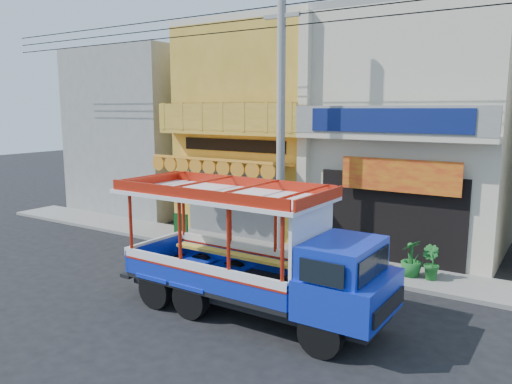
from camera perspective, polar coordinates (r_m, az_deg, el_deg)
ground at (r=13.06m, az=-0.81°, el=-12.46°), size 90.00×90.00×0.00m
sidewalk at (r=16.33m, az=7.04°, el=-7.75°), size 30.00×2.00×0.12m
shophouse_left at (r=21.00m, az=2.09°, el=7.38°), size 6.00×7.50×8.24m
shophouse_right at (r=18.67m, az=18.25°, el=6.64°), size 6.00×6.75×8.24m
party_pilaster at (r=16.83m, az=5.49°, el=6.45°), size 0.35×0.30×8.00m
filler_building_left at (r=25.33m, az=-11.72°, el=6.85°), size 6.00×6.00×7.60m
utility_pole at (r=15.37m, az=3.36°, el=10.04°), size 28.00×0.26×9.00m
songthaew_truck at (r=11.50m, az=1.39°, el=-7.51°), size 6.79×2.37×3.15m
green_sign at (r=18.85m, az=-8.57°, el=-4.05°), size 0.60×0.32×0.91m
potted_plant_a at (r=15.75m, az=11.13°, el=-6.46°), size 1.14×1.11×0.97m
potted_plant_b at (r=15.01m, az=19.31°, el=-7.61°), size 0.68×0.66×0.97m
potted_plant_c at (r=15.09m, az=17.37°, el=-7.22°), size 0.75×0.75×1.07m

